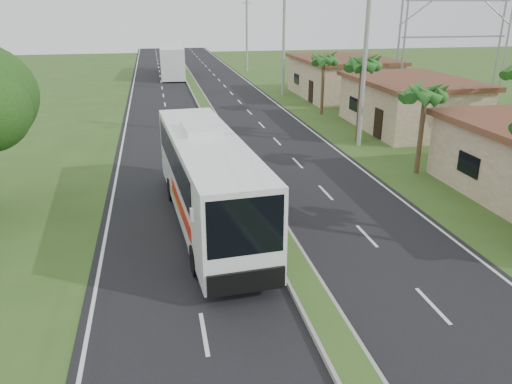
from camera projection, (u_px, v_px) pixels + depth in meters
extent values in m
plane|color=#35541E|center=(323.00, 320.00, 14.60)|extent=(180.00, 180.00, 0.00)
cube|color=black|center=(226.00, 144.00, 32.94)|extent=(14.00, 160.00, 0.02)
cube|color=gray|center=(226.00, 143.00, 32.91)|extent=(1.20, 160.00, 0.17)
cube|color=#35541E|center=(226.00, 142.00, 32.88)|extent=(0.95, 160.00, 0.02)
cube|color=silver|center=(121.00, 150.00, 31.69)|extent=(0.12, 160.00, 0.01)
cube|color=silver|center=(322.00, 139.00, 34.19)|extent=(0.12, 160.00, 0.01)
cube|color=#9C8369|center=(409.00, 106.00, 36.80)|extent=(7.00, 10.00, 3.35)
cube|color=#562A1E|center=(412.00, 80.00, 36.15)|extent=(7.60, 10.60, 0.32)
cube|color=#9C8369|center=(342.00, 79.00, 49.62)|extent=(8.00, 11.00, 3.50)
cube|color=#562A1E|center=(343.00, 59.00, 48.94)|extent=(8.60, 11.60, 0.32)
cylinder|color=#473321|center=(421.00, 132.00, 26.55)|extent=(0.26, 0.26, 4.60)
cylinder|color=#473321|center=(360.00, 101.00, 32.72)|extent=(0.26, 0.26, 5.40)
cylinder|color=#473321|center=(323.00, 86.00, 41.17)|extent=(0.26, 0.26, 4.80)
cylinder|color=gray|center=(365.00, 51.00, 30.58)|extent=(0.28, 0.28, 12.00)
cylinder|color=gray|center=(284.00, 39.00, 49.11)|extent=(0.28, 0.28, 11.00)
cylinder|color=gray|center=(247.00, 32.00, 67.54)|extent=(0.28, 0.28, 10.50)
cube|color=gray|center=(247.00, 3.00, 66.26)|extent=(1.20, 0.10, 0.10)
cylinder|color=gray|center=(405.00, 38.00, 42.72)|extent=(0.18, 0.18, 12.00)
cylinder|color=gray|center=(508.00, 36.00, 44.58)|extent=(0.18, 0.18, 12.00)
cylinder|color=gray|center=(399.00, 37.00, 43.63)|extent=(0.18, 0.18, 12.00)
cylinder|color=gray|center=(501.00, 36.00, 45.50)|extent=(0.18, 0.18, 12.00)
cube|color=gray|center=(454.00, 37.00, 44.11)|extent=(10.00, 0.14, 0.14)
cube|color=gray|center=(459.00, 0.00, 43.05)|extent=(10.00, 0.14, 0.14)
cube|color=white|center=(208.00, 177.00, 20.18)|extent=(3.44, 12.53, 3.25)
cube|color=black|center=(204.00, 156.00, 20.48)|extent=(3.32, 10.06, 1.30)
cube|color=black|center=(245.00, 226.00, 14.46)|extent=(2.33, 0.30, 1.82)
cube|color=red|center=(214.00, 203.00, 19.29)|extent=(3.00, 5.54, 0.57)
cube|color=#F9AF15|center=(207.00, 196.00, 20.77)|extent=(2.84, 3.27, 0.26)
cube|color=white|center=(201.00, 128.00, 20.67)|extent=(1.61, 2.57, 0.29)
cylinder|color=black|center=(196.00, 260.00, 16.89)|extent=(0.40, 1.09, 1.07)
cylinder|color=black|center=(262.00, 251.00, 17.48)|extent=(0.40, 1.09, 1.07)
cylinder|color=black|center=(172.00, 189.00, 23.41)|extent=(0.40, 1.09, 1.07)
cylinder|color=black|center=(220.00, 184.00, 23.99)|extent=(0.40, 1.09, 1.07)
cube|color=white|center=(172.00, 60.00, 63.98)|extent=(3.30, 13.13, 3.63)
cube|color=black|center=(172.00, 51.00, 64.12)|extent=(3.23, 9.73, 1.23)
cube|color=orange|center=(173.00, 67.00, 63.17)|extent=(3.11, 6.34, 0.40)
cylinder|color=black|center=(163.00, 78.00, 59.32)|extent=(0.38, 1.10, 1.09)
cylinder|color=black|center=(184.00, 77.00, 59.70)|extent=(0.38, 1.10, 1.09)
cylinder|color=black|center=(164.00, 68.00, 68.74)|extent=(0.38, 1.10, 1.09)
cylinder|color=black|center=(182.00, 67.00, 69.12)|extent=(0.38, 1.10, 1.09)
imported|color=black|center=(234.00, 174.00, 25.42)|extent=(1.92, 0.99, 1.11)
imported|color=maroon|center=(234.00, 157.00, 25.10)|extent=(0.76, 0.60, 1.82)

